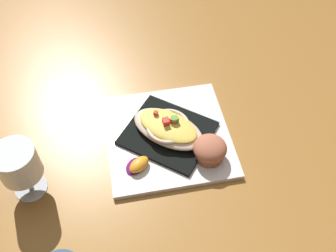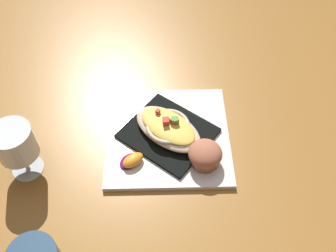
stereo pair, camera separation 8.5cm
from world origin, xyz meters
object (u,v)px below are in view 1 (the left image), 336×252
gratin_dish (168,127)px  stemmed_glass (18,165)px  orange_garnish (138,165)px  muffin (210,150)px  square_plate (168,136)px

gratin_dish → stemmed_glass: (-0.02, 0.32, 0.05)m
orange_garnish → stemmed_glass: bearing=80.5°
orange_garnish → gratin_dish: bearing=-56.0°
gratin_dish → orange_garnish: gratin_dish is taller
gratin_dish → stemmed_glass: stemmed_glass is taller
muffin → orange_garnish: muffin is taller
square_plate → stemmed_glass: stemmed_glass is taller
orange_garnish → muffin: bearing=-100.2°
square_plate → muffin: 0.11m
muffin → orange_garnish: 0.16m
gratin_dish → stemmed_glass: size_ratio=1.48×
gratin_dish → stemmed_glass: bearing=94.3°
gratin_dish → orange_garnish: bearing=124.0°
muffin → stemmed_glass: 0.39m
gratin_dish → muffin: size_ratio=2.67×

